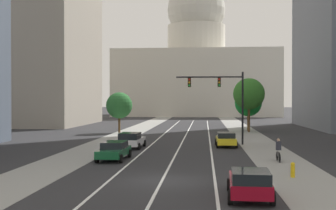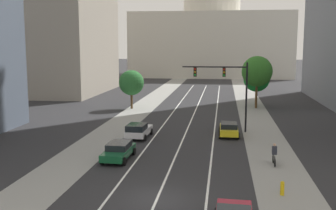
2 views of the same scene
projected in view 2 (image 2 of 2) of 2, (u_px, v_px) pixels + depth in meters
The scene contains 16 objects.
ground_plane at pixel (198, 104), 63.91m from camera, with size 400.00×400.00×0.00m, color #2B2B2D.
sidewalk_left at pixel (142, 108), 60.07m from camera, with size 4.08×130.00×0.01m, color gray.
sidewalk_right at pixel (252, 110), 57.94m from camera, with size 4.08×130.00×0.01m, color gray.
lane_stripe_left at pixel (166, 121), 49.60m from camera, with size 0.16×90.00×0.01m, color white.
lane_stripe_center at pixel (190, 122), 49.20m from camera, with size 0.16×90.00×0.01m, color white.
lane_stripe_right at pixel (215, 123), 48.80m from camera, with size 0.16×90.00×0.01m, color white.
capitol_building at pixel (211, 29), 121.08m from camera, with size 45.33×24.81×40.08m.
car_white at pixel (138, 130), 40.76m from camera, with size 2.24×4.43×1.51m.
car_yellow at pixel (229, 129), 41.65m from camera, with size 2.05×4.25×1.40m.
car_green at pixel (119, 151), 33.14m from camera, with size 2.11×4.59×1.39m.
traffic_signal_mast at pixel (227, 83), 43.13m from camera, with size 6.88×0.39×7.41m.
fire_hydrant at pixel (282, 188), 25.26m from camera, with size 0.26×0.35×0.91m.
cyclist at pixel (274, 154), 31.54m from camera, with size 0.36×1.70×1.72m.
street_tree_near_left at pixel (131, 83), 59.12m from camera, with size 3.63×3.63×5.61m.
street_tree_near_right at pixel (257, 71), 59.33m from camera, with size 4.45×4.45×7.62m.
street_tree_mid_right at pixel (257, 79), 62.08m from camera, with size 3.98×3.98×6.12m.
Camera 2 is at (3.84, -23.29, 9.23)m, focal length 43.78 mm.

